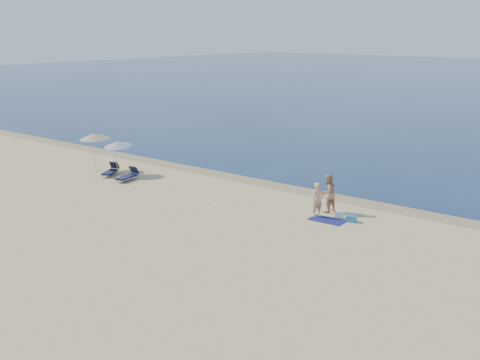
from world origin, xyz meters
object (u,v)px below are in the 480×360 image
blue_cooler (351,219)px  umbrella_near (118,144)px  person_right (328,193)px  person_left (318,200)px

blue_cooler → umbrella_near: bearing=171.1°
blue_cooler → umbrella_near: (-15.78, -0.56, 1.75)m
person_right → umbrella_near: (-14.08, -1.22, 0.96)m
umbrella_near → person_right: bearing=-7.8°
person_right → blue_cooler: size_ratio=4.50×
person_left → person_right: (-0.02, 0.96, 0.11)m
blue_cooler → umbrella_near: 15.89m
person_left → umbrella_near: 14.15m
person_left → umbrella_near: umbrella_near is taller
person_right → blue_cooler: bearing=79.3°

